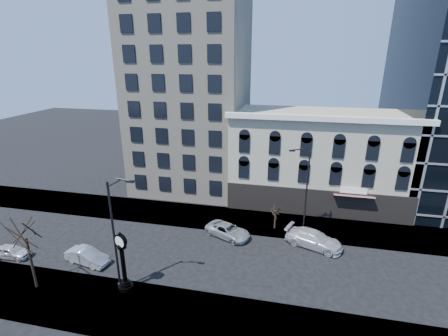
% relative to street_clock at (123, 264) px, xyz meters
% --- Properties ---
extents(ground, '(160.00, 160.00, 0.00)m').
position_rel_street_clock_xyz_m(ground, '(4.36, 6.00, -2.58)').
color(ground, black).
rests_on(ground, ground).
extents(sidewalk_far, '(160.00, 6.00, 0.12)m').
position_rel_street_clock_xyz_m(sidewalk_far, '(4.36, 14.00, -2.52)').
color(sidewalk_far, gray).
rests_on(sidewalk_far, ground).
extents(sidewalk_near, '(160.00, 6.00, 0.12)m').
position_rel_street_clock_xyz_m(sidewalk_near, '(4.36, -2.00, -2.52)').
color(sidewalk_near, gray).
rests_on(sidewalk_near, ground).
extents(cream_tower, '(15.90, 15.40, 42.50)m').
position_rel_street_clock_xyz_m(cream_tower, '(-1.76, 24.88, 16.74)').
color(cream_tower, '#BEB299').
rests_on(cream_tower, ground).
extents(victorian_row, '(22.60, 11.19, 12.50)m').
position_rel_street_clock_xyz_m(victorian_row, '(16.36, 21.89, 3.42)').
color(victorian_row, '#B5AF95').
rests_on(victorian_row, ground).
extents(street_clock, '(1.23, 1.23, 5.43)m').
position_rel_street_clock_xyz_m(street_clock, '(0.00, 0.00, 0.00)').
color(street_clock, black).
rests_on(street_clock, sidewalk_near).
extents(street_lamp_near, '(2.66, 0.41, 10.27)m').
position_rel_street_clock_xyz_m(street_lamp_near, '(0.23, 0.01, 5.30)').
color(street_lamp_near, black).
rests_on(street_lamp_near, sidewalk_near).
extents(street_lamp_far, '(2.49, 1.03, 9.93)m').
position_rel_street_clock_xyz_m(street_lamp_far, '(14.12, 12.38, 5.04)').
color(street_lamp_far, black).
rests_on(street_lamp_far, sidewalk_far).
extents(bare_tree_near, '(4.47, 4.47, 7.67)m').
position_rel_street_clock_xyz_m(bare_tree_near, '(-7.60, -1.40, 3.34)').
color(bare_tree_near, black).
rests_on(bare_tree_near, sidewalk_near).
extents(bare_tree_far, '(2.08, 2.08, 3.58)m').
position_rel_street_clock_xyz_m(bare_tree_far, '(11.67, 12.87, 0.23)').
color(bare_tree_far, black).
rests_on(bare_tree_far, sidewalk_far).
extents(car_near_a, '(3.87, 1.79, 1.28)m').
position_rel_street_clock_xyz_m(car_near_a, '(-13.29, 1.91, -1.93)').
color(car_near_a, silver).
rests_on(car_near_a, ground).
extents(car_near_b, '(4.59, 2.30, 1.45)m').
position_rel_street_clock_xyz_m(car_near_b, '(-5.41, 2.67, -1.85)').
color(car_near_b, '#A5A8AD').
rests_on(car_near_b, ground).
extents(car_far_a, '(5.59, 4.22, 1.41)m').
position_rel_street_clock_xyz_m(car_far_a, '(6.76, 10.16, -1.87)').
color(car_far_a, '#A5A8AD').
rests_on(car_far_a, ground).
extents(car_far_b, '(6.31, 4.28, 1.70)m').
position_rel_street_clock_xyz_m(car_far_b, '(15.83, 10.14, -1.73)').
color(car_far_b, silver).
rests_on(car_far_b, ground).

